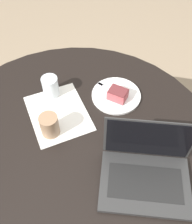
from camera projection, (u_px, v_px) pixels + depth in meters
ground_plane at (81, 203)px, 1.70m from camera, size 12.00×12.00×0.00m
dining_table at (75, 159)px, 1.23m from camera, size 1.27×1.27×0.75m
paper_document at (58, 113)px, 1.20m from camera, size 0.40×0.37×0.00m
plate at (116, 95)px, 1.26m from camera, size 0.24×0.24×0.01m
cake_slice at (118, 94)px, 1.23m from camera, size 0.09×0.10×0.05m
fork at (109, 89)px, 1.28m from camera, size 0.11×0.16×0.00m
coffee_glass at (50, 125)px, 1.10m from camera, size 0.08×0.08×0.10m
water_glass at (51, 87)px, 1.24m from camera, size 0.08×0.08×0.11m
laptop at (146, 172)px, 0.98m from camera, size 0.25×0.34×0.24m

